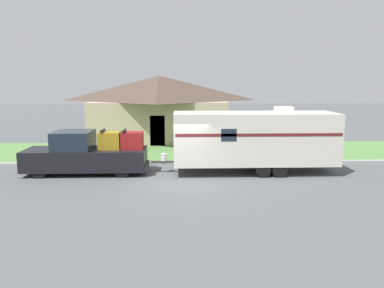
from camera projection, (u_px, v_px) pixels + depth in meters
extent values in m
plane|color=#515456|center=(181.00, 183.00, 16.29)|extent=(120.00, 120.00, 0.00)
cube|color=#999993|center=(181.00, 163.00, 19.97)|extent=(80.00, 0.30, 0.14)
cube|color=#568442|center=(180.00, 151.00, 23.58)|extent=(80.00, 7.00, 0.03)
cube|color=tan|center=(160.00, 119.00, 29.03)|extent=(9.70, 7.59, 2.95)
pyramid|color=#4C3D33|center=(160.00, 88.00, 28.64)|extent=(10.47, 8.20, 1.86)
cube|color=#4C3828|center=(157.00, 131.00, 25.39)|extent=(1.00, 0.06, 2.10)
cylinder|color=black|center=(39.00, 169.00, 17.06)|extent=(0.82, 0.28, 0.82)
cylinder|color=black|center=(51.00, 162.00, 18.66)|extent=(0.82, 0.28, 0.82)
cylinder|color=black|center=(122.00, 169.00, 17.19)|extent=(0.82, 0.28, 0.82)
cylinder|color=black|center=(127.00, 161.00, 18.79)|extent=(0.82, 0.28, 0.82)
cube|color=black|center=(62.00, 159.00, 17.84)|extent=(3.38, 1.98, 0.96)
cube|color=#19232D|center=(73.00, 140.00, 17.71)|extent=(1.76, 1.82, 0.86)
cube|color=black|center=(122.00, 159.00, 17.94)|extent=(2.32, 1.98, 0.96)
cube|color=#333333|center=(147.00, 166.00, 18.04)|extent=(0.12, 1.78, 0.20)
cube|color=olive|center=(110.00, 141.00, 17.77)|extent=(1.07, 0.83, 0.80)
cube|color=black|center=(103.00, 131.00, 17.68)|extent=(0.10, 0.91, 0.08)
cube|color=maroon|center=(132.00, 140.00, 17.81)|extent=(1.07, 0.83, 0.80)
cube|color=black|center=(124.00, 130.00, 17.72)|extent=(0.10, 0.91, 0.08)
cylinder|color=black|center=(263.00, 170.00, 17.17)|extent=(0.69, 0.22, 0.69)
cylinder|color=black|center=(254.00, 160.00, 19.28)|extent=(0.69, 0.22, 0.69)
cylinder|color=black|center=(280.00, 170.00, 17.20)|extent=(0.69, 0.22, 0.69)
cylinder|color=black|center=(268.00, 160.00, 19.31)|extent=(0.69, 0.22, 0.69)
cube|color=beige|center=(254.00, 138.00, 18.00)|extent=(7.72, 2.43, 2.42)
cube|color=#5B1E1E|center=(260.00, 135.00, 16.75)|extent=(7.57, 0.01, 0.14)
cube|color=#383838|center=(163.00, 162.00, 18.03)|extent=(1.11, 0.12, 0.10)
cylinder|color=silver|center=(164.00, 157.00, 18.00)|extent=(0.28, 0.28, 0.36)
cube|color=silver|center=(284.00, 110.00, 17.82)|extent=(0.80, 0.68, 0.28)
cube|color=#19232D|center=(229.00, 135.00, 16.70)|extent=(0.70, 0.01, 0.56)
cylinder|color=brown|center=(243.00, 151.00, 20.92)|extent=(0.09, 0.09, 1.05)
cube|color=black|center=(244.00, 140.00, 20.82)|extent=(0.48, 0.20, 0.22)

